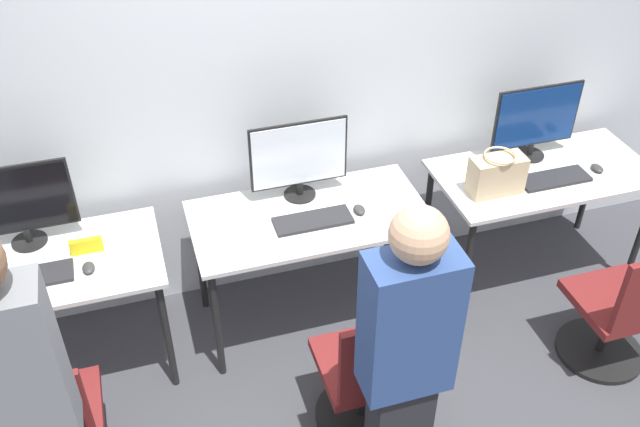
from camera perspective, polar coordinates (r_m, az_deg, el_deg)
The scene contains 20 objects.
ground_plane at distance 4.11m, azimuth 0.54°, elevation -11.21°, with size 20.00×20.00×0.00m, color #3D3D42.
wall_back at distance 3.85m, azimuth -2.86°, elevation 11.42°, with size 12.00×0.05×2.80m.
desk_left at distance 3.82m, azimuth -21.95°, elevation -4.92°, with size 1.27×0.65×0.76m.
monitor_left at distance 3.79m, azimuth -23.03°, elevation 0.74°, with size 0.54×0.18×0.46m.
keyboard_left at distance 3.69m, azimuth -22.29°, elevation -4.78°, with size 0.42×0.16×0.02m.
mouse_left at distance 3.64m, azimuth -18.04°, elevation -4.15°, with size 0.06×0.09×0.03m.
person_left at distance 2.85m, azimuth -22.69°, elevation -14.11°, with size 0.36×0.23×1.77m.
desk_center at distance 3.87m, azimuth -0.84°, elevation -1.09°, with size 1.27×0.65×0.76m.
monitor_center at distance 3.83m, azimuth -1.70°, elevation 4.46°, with size 0.54×0.18×0.46m.
keyboard_center at distance 3.76m, azimuth -0.57°, elevation -0.57°, with size 0.42×0.16×0.02m.
mouse_center at distance 3.83m, azimuth 3.16°, elevation 0.31°, with size 0.06×0.09×0.03m.
office_chair_center at distance 3.54m, azimuth 3.82°, elevation -13.11°, with size 0.48×0.48×0.87m.
person_center at distance 2.92m, azimuth 6.85°, elevation -11.49°, with size 0.36×0.22×1.64m.
desk_right at distance 4.40m, azimuth 17.32°, elevation 2.35°, with size 1.27×0.65×0.76m.
monitor_right at distance 4.36m, azimuth 16.91°, elevation 7.17°, with size 0.54×0.18×0.46m.
keyboard_right at distance 4.29m, azimuth 18.19°, elevation 2.67°, with size 0.42×0.16×0.02m.
mouse_right at distance 4.46m, azimuth 21.29°, elevation 3.40°, with size 0.06×0.09×0.03m.
office_chair_right at distance 4.15m, azimuth 22.84°, elevation -7.50°, with size 0.48×0.48×0.87m.
handbag at distance 4.04m, azimuth 13.95°, elevation 3.05°, with size 0.30×0.18×0.25m.
placard_left at distance 3.74m, azimuth -18.19°, elevation -2.47°, with size 0.16×0.03×0.08m.
Camera 1 is at (-0.84, -2.59, 3.08)m, focal length 40.00 mm.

